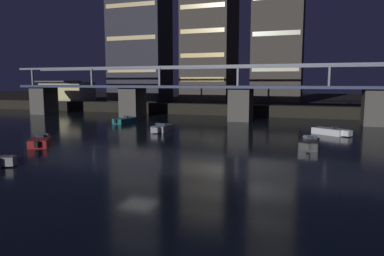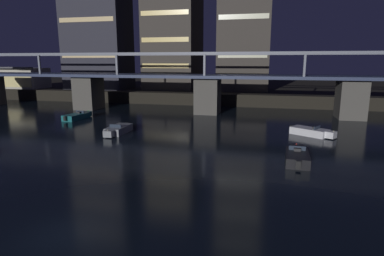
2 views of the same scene
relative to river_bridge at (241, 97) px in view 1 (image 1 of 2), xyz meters
The scene contains 12 objects.
ground_plane 37.75m from the river_bridge, 90.00° to the right, with size 400.00×400.00×0.00m, color black.
far_riverbank 48.10m from the river_bridge, 90.00° to the left, with size 240.00×80.00×2.20m, color black.
river_bridge is the anchor object (origin of this frame).
tower_west_low 34.54m from the river_bridge, 150.72° to the left, with size 12.98×8.62×35.61m.
tower_west_tall 23.64m from the river_bridge, 120.76° to the left, with size 10.41×12.34×25.51m.
tower_central 23.93m from the river_bridge, 76.59° to the left, with size 9.99×10.30×35.26m.
waterfront_pavilion 46.58m from the river_bridge, 165.18° to the left, with size 12.40×7.40×4.70m.
speedboat_near_center 18.55m from the river_bridge, 113.74° to the right, with size 1.81×5.19×1.16m.
speedboat_mid_left 26.09m from the river_bridge, 63.09° to the right, with size 1.98×5.22×1.16m.
speedboat_mid_center 19.31m from the river_bridge, 42.32° to the right, with size 4.79×3.81×1.16m.
speedboat_mid_right 19.87m from the river_bridge, 150.53° to the right, with size 2.28×5.23×1.16m.
speedboat_far_left 34.45m from the river_bridge, 115.77° to the right, with size 3.73×4.82×1.16m.
Camera 1 is at (12.13, -23.01, 6.54)m, focal length 33.51 mm.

